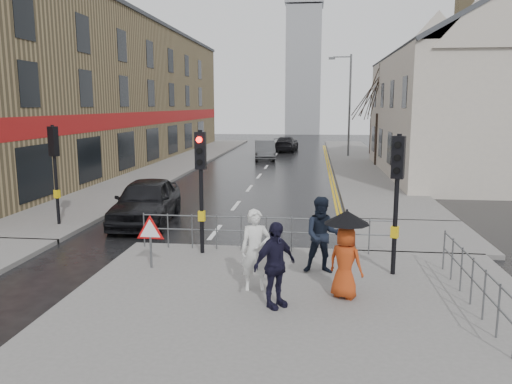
% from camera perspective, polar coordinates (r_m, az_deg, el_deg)
% --- Properties ---
extents(ground, '(120.00, 120.00, 0.00)m').
position_cam_1_polar(ground, '(13.97, -7.12, -7.65)').
color(ground, black).
rests_on(ground, ground).
extents(near_pavement, '(10.00, 9.00, 0.14)m').
position_cam_1_polar(near_pavement, '(10.29, 4.93, -13.76)').
color(near_pavement, '#605E5B').
rests_on(near_pavement, ground).
extents(left_pavement, '(4.00, 44.00, 0.14)m').
position_cam_1_polar(left_pavement, '(37.45, -8.49, 3.47)').
color(left_pavement, '#605E5B').
rests_on(left_pavement, ground).
extents(right_pavement, '(4.00, 40.00, 0.14)m').
position_cam_1_polar(right_pavement, '(38.29, 11.51, 3.52)').
color(right_pavement, '#605E5B').
rests_on(right_pavement, ground).
extents(pavement_bridge_right, '(4.00, 4.20, 0.14)m').
position_cam_1_polar(pavement_bridge_right, '(16.77, 17.71, -4.81)').
color(pavement_bridge_right, '#605E5B').
rests_on(pavement_bridge_right, ground).
extents(building_left_terrace, '(8.00, 42.00, 10.00)m').
position_cam_1_polar(building_left_terrace, '(38.11, -17.24, 10.68)').
color(building_left_terrace, olive).
rests_on(building_left_terrace, ground).
extents(building_right_cream, '(9.00, 16.40, 10.10)m').
position_cam_1_polar(building_right_cream, '(32.15, 22.83, 10.18)').
color(building_right_cream, '#B4AB9D').
rests_on(building_right_cream, ground).
extents(church_tower, '(5.00, 5.00, 18.00)m').
position_cam_1_polar(church_tower, '(75.10, 5.44, 13.53)').
color(church_tower, gray).
rests_on(church_tower, ground).
extents(traffic_signal_near_left, '(0.28, 0.27, 3.40)m').
position_cam_1_polar(traffic_signal_near_left, '(13.58, -6.33, 2.50)').
color(traffic_signal_near_left, black).
rests_on(traffic_signal_near_left, near_pavement).
extents(traffic_signal_near_right, '(0.34, 0.33, 3.40)m').
position_cam_1_polar(traffic_signal_near_right, '(12.21, 15.84, 1.35)').
color(traffic_signal_near_right, black).
rests_on(traffic_signal_near_right, near_pavement).
extents(traffic_signal_far_left, '(0.34, 0.33, 3.40)m').
position_cam_1_polar(traffic_signal_far_left, '(18.25, -22.04, 3.72)').
color(traffic_signal_far_left, black).
rests_on(traffic_signal_far_left, left_pavement).
extents(guard_railing_front, '(7.14, 0.04, 1.00)m').
position_cam_1_polar(guard_railing_front, '(13.99, 1.19, -3.89)').
color(guard_railing_front, '#595B5E').
rests_on(guard_railing_front, near_pavement).
extents(guard_railing_side, '(0.04, 4.54, 1.00)m').
position_cam_1_polar(guard_railing_side, '(11.20, 23.52, -8.35)').
color(guard_railing_side, '#595B5E').
rests_on(guard_railing_side, near_pavement).
extents(warning_sign, '(0.80, 0.07, 1.35)m').
position_cam_1_polar(warning_sign, '(12.79, -12.00, -4.59)').
color(warning_sign, '#595B5E').
rests_on(warning_sign, near_pavement).
extents(street_lamp, '(1.83, 0.25, 8.00)m').
position_cam_1_polar(street_lamp, '(41.01, 10.42, 10.45)').
color(street_lamp, '#595B5E').
rests_on(street_lamp, right_pavement).
extents(tree_near, '(2.40, 2.40, 6.58)m').
position_cam_1_polar(tree_near, '(35.20, 13.86, 11.15)').
color(tree_near, black).
rests_on(tree_near, right_pavement).
extents(tree_far, '(2.40, 2.40, 5.64)m').
position_cam_1_polar(tree_far, '(43.19, 13.17, 9.95)').
color(tree_far, black).
rests_on(tree_far, right_pavement).
extents(pedestrian_a, '(0.73, 0.55, 1.82)m').
position_cam_1_polar(pedestrian_a, '(11.04, -0.07, -6.65)').
color(pedestrian_a, silver).
rests_on(pedestrian_a, near_pavement).
extents(pedestrian_b, '(0.95, 0.76, 1.88)m').
position_cam_1_polar(pedestrian_b, '(12.24, 7.62, -4.92)').
color(pedestrian_b, black).
rests_on(pedestrian_b, near_pavement).
extents(pedestrian_with_umbrella, '(0.96, 0.96, 1.90)m').
position_cam_1_polar(pedestrian_with_umbrella, '(10.72, 10.23, -6.39)').
color(pedestrian_with_umbrella, '#A83913').
rests_on(pedestrian_with_umbrella, near_pavement).
extents(pedestrian_d, '(1.04, 1.04, 1.77)m').
position_cam_1_polar(pedestrian_d, '(10.14, 2.16, -8.32)').
color(pedestrian_d, black).
rests_on(pedestrian_d, near_pavement).
extents(car_parked, '(2.30, 4.89, 1.62)m').
position_cam_1_polar(car_parked, '(18.25, -12.44, -1.03)').
color(car_parked, black).
rests_on(car_parked, ground).
extents(car_mid, '(2.08, 4.59, 1.46)m').
position_cam_1_polar(car_mid, '(39.09, 1.01, 4.81)').
color(car_mid, '#404144').
rests_on(car_mid, ground).
extents(car_far, '(2.20, 4.84, 1.37)m').
position_cam_1_polar(car_far, '(46.09, 3.48, 5.52)').
color(car_far, black).
rests_on(car_far, ground).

